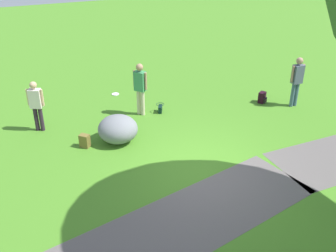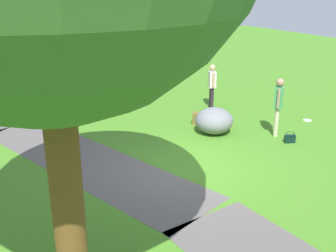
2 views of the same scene
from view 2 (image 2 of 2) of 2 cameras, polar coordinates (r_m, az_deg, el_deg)
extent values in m
plane|color=#447E22|center=(10.72, 2.47, -5.98)|extent=(48.00, 48.00, 0.00)
cube|color=#595351|center=(11.39, -11.24, -4.72)|extent=(8.25, 3.99, 0.01)
cylinder|color=brown|center=(5.89, -13.80, -8.97)|extent=(0.45, 0.45, 3.78)
ellipsoid|color=slate|center=(13.07, 6.38, 0.74)|extent=(1.68, 1.68, 0.82)
cylinder|color=beige|center=(13.14, 14.70, 0.44)|extent=(0.13, 0.13, 0.88)
cylinder|color=beige|center=(13.29, 14.74, 0.66)|extent=(0.13, 0.13, 0.88)
cube|color=#3A8B52|center=(12.99, 15.02, 3.77)|extent=(0.42, 0.43, 0.66)
cylinder|color=#A27D5D|center=(12.76, 14.98, 3.67)|extent=(0.08, 0.08, 0.59)
cylinder|color=#A27D5D|center=(13.19, 15.08, 4.18)|extent=(0.08, 0.08, 0.59)
sphere|color=#A27D5D|center=(12.87, 15.21, 5.83)|extent=(0.24, 0.24, 0.24)
cylinder|color=#2D1F2E|center=(15.68, 5.93, 3.99)|extent=(0.13, 0.13, 0.80)
cylinder|color=#2D1F2E|center=(15.53, 6.07, 3.83)|extent=(0.13, 0.13, 0.80)
cube|color=silver|center=(15.43, 6.09, 6.42)|extent=(0.43, 0.36, 0.60)
cylinder|color=tan|center=(15.63, 5.90, 6.73)|extent=(0.08, 0.08, 0.54)
cylinder|color=tan|center=(15.21, 6.30, 6.35)|extent=(0.08, 0.08, 0.54)
sphere|color=tan|center=(15.33, 6.15, 8.02)|extent=(0.22, 0.22, 0.22)
cube|color=black|center=(12.84, 16.44, -1.72)|extent=(0.24, 0.34, 0.24)
torus|color=black|center=(12.78, 16.52, -0.97)|extent=(0.36, 0.36, 0.02)
cube|color=brown|center=(13.91, 3.85, 1.10)|extent=(0.34, 0.34, 0.40)
cube|color=olive|center=(13.92, 4.37, 0.76)|extent=(0.18, 0.18, 0.18)
cylinder|color=white|center=(15.02, 18.65, 0.75)|extent=(0.27, 0.27, 0.02)
camera|label=1|loc=(12.35, -48.10, 20.78)|focal=42.94mm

